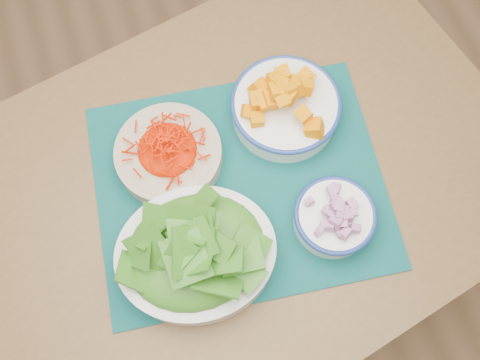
# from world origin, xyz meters

# --- Properties ---
(ground) EXTENTS (4.00, 4.00, 0.00)m
(ground) POSITION_xyz_m (0.00, 0.00, 0.00)
(ground) COLOR #926B46
(ground) RESTS_ON ground
(table) EXTENTS (1.39, 1.08, 0.75)m
(table) POSITION_xyz_m (0.25, -0.25, 0.66)
(table) COLOR brown
(table) RESTS_ON ground
(placemat) EXTENTS (0.62, 0.53, 0.00)m
(placemat) POSITION_xyz_m (0.29, -0.25, 0.75)
(placemat) COLOR #053433
(placemat) RESTS_ON table
(carrot_bowl) EXTENTS (0.28, 0.28, 0.08)m
(carrot_bowl) POSITION_xyz_m (0.17, -0.16, 0.79)
(carrot_bowl) COLOR #C0AF8F
(carrot_bowl) RESTS_ON placemat
(squash_bowl) EXTENTS (0.29, 0.29, 0.11)m
(squash_bowl) POSITION_xyz_m (0.42, -0.13, 0.81)
(squash_bowl) COLOR white
(squash_bowl) RESTS_ON placemat
(lettuce_bowl) EXTENTS (0.32, 0.28, 0.13)m
(lettuce_bowl) POSITION_xyz_m (0.16, -0.37, 0.82)
(lettuce_bowl) COLOR silver
(lettuce_bowl) RESTS_ON placemat
(onion_bowl) EXTENTS (0.16, 0.16, 0.08)m
(onion_bowl) POSITION_xyz_m (0.43, -0.38, 0.79)
(onion_bowl) COLOR white
(onion_bowl) RESTS_ON placemat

